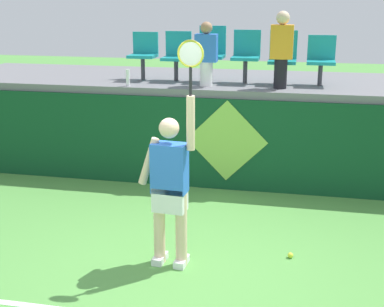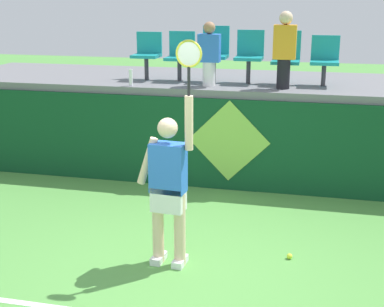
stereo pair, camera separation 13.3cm
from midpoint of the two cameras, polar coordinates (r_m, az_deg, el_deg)
ground_plane at (r=6.18m, az=-0.80°, el=-12.25°), size 40.00×40.00×0.00m
court_back_wall at (r=8.51m, az=3.77°, el=1.04°), size 10.05×0.20×1.44m
spectator_platform at (r=9.49m, az=5.05°, el=7.43°), size 10.05×2.47×0.12m
tennis_player at (r=5.97m, az=-1.81°, el=-3.21°), size 0.75×0.29×2.52m
tennis_ball at (r=6.54m, az=10.76°, el=-10.52°), size 0.07×0.07×0.07m
water_bottle at (r=8.73m, az=-5.99°, el=7.92°), size 0.06×0.06×0.27m
stadium_chair_0 at (r=9.38m, az=-4.28°, el=10.52°), size 0.44×0.42×0.79m
stadium_chair_1 at (r=9.24m, az=-0.79°, el=10.41°), size 0.44×0.42×0.81m
stadium_chair_2 at (r=9.11m, az=2.83°, el=10.68°), size 0.44×0.42×0.90m
stadium_chair_3 at (r=9.03m, az=6.47°, el=10.37°), size 0.44×0.42×0.85m
stadium_chair_4 at (r=8.98m, az=10.25°, el=10.04°), size 0.44×0.42×0.84m
stadium_chair_5 at (r=8.97m, az=14.15°, el=9.67°), size 0.44×0.42×0.78m
spectator_0 at (r=8.65m, az=2.25°, el=10.45°), size 0.34×0.20×1.00m
spectator_1 at (r=8.50m, az=10.12°, el=10.78°), size 0.34×0.20×1.16m
wall_signage_mount at (r=8.61m, az=4.23°, el=-3.78°), size 1.27×0.01×1.43m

